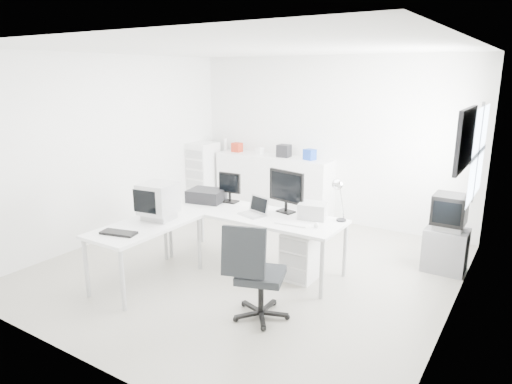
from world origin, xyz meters
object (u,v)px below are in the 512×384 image
Objects in this scene: tv_cabinet at (445,250)px; sideboard at (274,185)px; laptop at (252,207)px; filing_cabinet at (204,175)px; laser_printer at (313,211)px; side_desk at (147,253)px; lcd_monitor_large at (286,191)px; drawer_pedestal at (302,255)px; main_desk at (253,240)px; office_chair at (261,271)px; lcd_monitor_small at (230,188)px; crt_monitor at (158,203)px; inkjet_printer at (207,196)px; crt_tv at (449,213)px.

tv_cabinet is 0.26× the size of sideboard.
laptop is 3.07m from filing_cabinet.
laser_printer is 3.47m from filing_cabinet.
filing_cabinet is at bearing 116.40° from side_desk.
lcd_monitor_large is 0.46× the size of filing_cabinet.
laptop is at bearing -167.01° from drawer_pedestal.
office_chair reaches higher than main_desk.
lcd_monitor_small is 1.31m from laser_printer.
crt_monitor is (-0.30, -1.10, -0.00)m from lcd_monitor_small.
lcd_monitor_large is at bearing 162.16° from laser_printer.
crt_monitor is at bearing -109.36° from lcd_monitor_small.
sideboard is (-1.73, 3.22, 0.01)m from office_chair.
sideboard reaches higher than side_desk.
lcd_monitor_small is 1.92m from office_chair.
inkjet_printer is (-1.55, 0.05, 0.54)m from drawer_pedestal.
sideboard is at bearing 130.42° from laptop.
filing_cabinet is (-2.31, 1.84, 0.25)m from main_desk.
crt_monitor is 0.33× the size of filing_cabinet.
main_desk is at bearing -38.57° from filing_cabinet.
sideboard is (-3.13, 0.93, -0.25)m from crt_tv.
laptop reaches higher than inkjet_printer.
laser_printer is 2.59m from sideboard.
sideboard is at bearing 99.28° from office_chair.
main_desk is at bearing -18.10° from inkjet_printer.
crt_tv is at bearing 39.53° from lcd_monitor_large.
tv_cabinet is 3.28m from sideboard.
lcd_monitor_large is 0.49m from laptop.
side_desk is 1.50m from lcd_monitor_small.
crt_monitor reaches higher than main_desk.
filing_cabinet reaches higher than office_chair.
main_desk is at bearing 37.25° from crt_monitor.
laser_printer is (0.40, -0.03, -0.19)m from lcd_monitor_large.
sideboard is (-0.09, 3.26, 0.17)m from side_desk.
office_chair is (1.63, -0.21, -0.42)m from crt_monitor.
lcd_monitor_large is at bearing -4.11° from lcd_monitor_small.
side_desk is at bearing -106.64° from lcd_monitor_small.
sideboard is 1.74× the size of filing_cabinet.
filing_cabinet reaches higher than side_desk.
side_desk is 3.83m from tv_cabinet.
crt_monitor is 3.69m from crt_tv.
sideboard is at bearing 135.60° from lcd_monitor_large.
laptop is at bearing -119.16° from lcd_monitor_large.
tv_cabinet is (3.04, 2.33, -0.09)m from side_desk.
side_desk is at bearing 162.38° from office_chair.
main_desk is 0.79m from lcd_monitor_large.
drawer_pedestal is 1.43m from lcd_monitor_small.
crt_tv is at bearing 0.00° from tv_cabinet.
laptop is at bearing -63.43° from main_desk.
lcd_monitor_small is 0.73× the size of tv_cabinet.
sideboard is (-1.64, 2.11, 0.24)m from drawer_pedestal.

